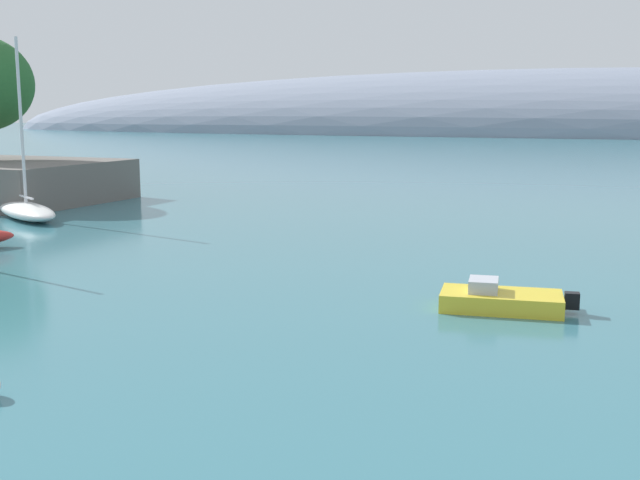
# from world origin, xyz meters

# --- Properties ---
(distant_ridge) EXTENTS (338.46, 58.54, 33.07)m
(distant_ridge) POSITION_xyz_m (-12.56, 208.67, 0.00)
(distant_ridge) COLOR gray
(distant_ridge) RESTS_ON ground
(sailboat_white_near_shore) EXTENTS (7.64, 5.74, 10.18)m
(sailboat_white_near_shore) POSITION_xyz_m (-18.59, 35.17, 0.55)
(sailboat_white_near_shore) COLOR white
(sailboat_white_near_shore) RESTS_ON water
(motorboat_yellow_foreground) EXTENTS (4.30, 2.45, 0.96)m
(motorboat_yellow_foreground) POSITION_xyz_m (10.10, 24.95, 0.33)
(motorboat_yellow_foreground) COLOR yellow
(motorboat_yellow_foreground) RESTS_ON water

